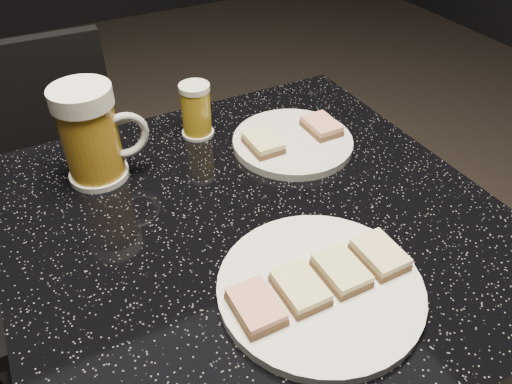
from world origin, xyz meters
The scene contains 8 objects.
plate_large centered at (0.01, -0.16, 0.76)m, with size 0.26×0.26×0.01m, color white.
plate_small centered at (0.15, 0.14, 0.76)m, with size 0.21×0.21×0.01m, color silver.
table centered at (0.00, 0.00, 0.51)m, with size 0.70×0.70×0.75m.
beer_mug centered at (-0.17, 0.21, 0.83)m, with size 0.13×0.09×0.16m.
beer_tumbler centered at (0.01, 0.25, 0.80)m, with size 0.06×0.06×0.10m.
chair centered at (-0.28, 0.42, 0.50)m, with size 0.41×0.41×0.87m.
canapes_on_plate_large centered at (0.01, -0.16, 0.77)m, with size 0.23×0.07×0.02m.
canapes_on_plate_small centered at (0.15, 0.14, 0.77)m, with size 0.17×0.07×0.02m.
Camera 1 is at (-0.25, -0.48, 1.24)m, focal length 35.00 mm.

